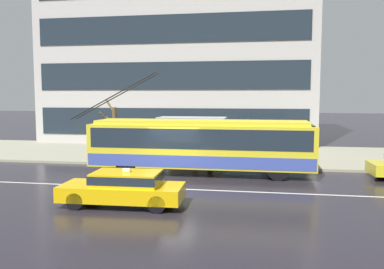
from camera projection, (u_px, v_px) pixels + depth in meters
ground_plane at (168, 183)px, 18.94m from camera, size 160.00×160.00×0.00m
sidewalk_slab at (198, 154)px, 27.84m from camera, size 80.00×10.00×0.14m
lane_centre_line at (162, 188)px, 17.76m from camera, size 72.00×0.14×0.01m
trolleybus at (201, 144)px, 21.02m from camera, size 12.79×2.57×5.27m
taxi_oncoming_near at (124, 187)px, 14.94m from camera, size 4.56×1.91×1.39m
bus_shelter at (193, 127)px, 25.04m from camera, size 4.14×1.79×2.60m
pedestrian_at_shelter at (275, 134)px, 24.09m from camera, size 1.37×1.37×2.02m
pedestrian_approaching_curb at (209, 135)px, 23.10m from camera, size 1.58×1.58×2.04m
pedestrian_walking_past at (194, 131)px, 25.41m from camera, size 1.63×1.63×2.05m
pedestrian_waiting_by_pole at (265, 146)px, 23.60m from camera, size 0.48×0.48×1.71m
street_tree_bare at (114, 130)px, 25.31m from camera, size 0.93×1.51×3.66m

